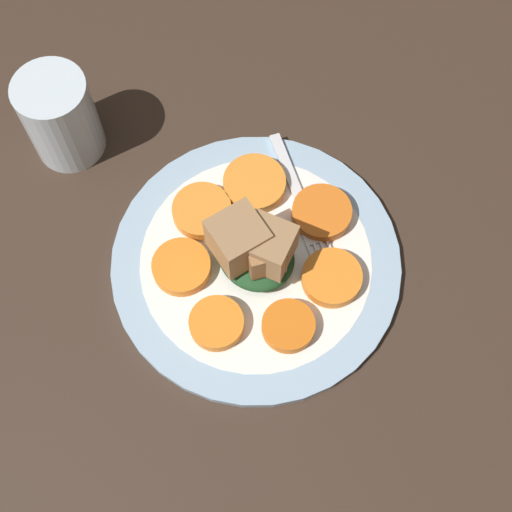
# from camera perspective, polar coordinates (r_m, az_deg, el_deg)

# --- Properties ---
(table_slab) EXTENTS (1.20, 1.20, 0.02)m
(table_slab) POSITION_cam_1_polar(r_m,az_deg,el_deg) (0.72, -0.00, -0.97)
(table_slab) COLOR #38281E
(table_slab) RESTS_ON ground
(plate) EXTENTS (0.29, 0.29, 0.01)m
(plate) POSITION_cam_1_polar(r_m,az_deg,el_deg) (0.71, -0.00, -0.50)
(plate) COLOR #99B7D1
(plate) RESTS_ON table_slab
(carrot_slice_0) EXTENTS (0.06, 0.06, 0.01)m
(carrot_slice_0) POSITION_cam_1_polar(r_m,az_deg,el_deg) (0.70, -5.98, -0.87)
(carrot_slice_0) COLOR orange
(carrot_slice_0) RESTS_ON plate
(carrot_slice_1) EXTENTS (0.05, 0.05, 0.01)m
(carrot_slice_1) POSITION_cam_1_polar(r_m,az_deg,el_deg) (0.68, -3.17, -5.40)
(carrot_slice_1) COLOR orange
(carrot_slice_1) RESTS_ON plate
(carrot_slice_2) EXTENTS (0.05, 0.05, 0.01)m
(carrot_slice_2) POSITION_cam_1_polar(r_m,az_deg,el_deg) (0.67, 2.60, -5.62)
(carrot_slice_2) COLOR orange
(carrot_slice_2) RESTS_ON plate
(carrot_slice_3) EXTENTS (0.06, 0.06, 0.01)m
(carrot_slice_3) POSITION_cam_1_polar(r_m,az_deg,el_deg) (0.69, 6.08, -1.74)
(carrot_slice_3) COLOR orange
(carrot_slice_3) RESTS_ON plate
(carrot_slice_4) EXTENTS (0.06, 0.06, 0.01)m
(carrot_slice_4) POSITION_cam_1_polar(r_m,az_deg,el_deg) (0.72, 5.27, 3.45)
(carrot_slice_4) COLOR orange
(carrot_slice_4) RESTS_ON plate
(carrot_slice_5) EXTENTS (0.06, 0.06, 0.01)m
(carrot_slice_5) POSITION_cam_1_polar(r_m,az_deg,el_deg) (0.73, -0.12, 5.80)
(carrot_slice_5) COLOR orange
(carrot_slice_5) RESTS_ON plate
(carrot_slice_6) EXTENTS (0.06, 0.06, 0.01)m
(carrot_slice_6) POSITION_cam_1_polar(r_m,az_deg,el_deg) (0.72, -4.34, 3.61)
(carrot_slice_6) COLOR orange
(carrot_slice_6) RESTS_ON plate
(center_pile) EXTENTS (0.08, 0.07, 0.07)m
(center_pile) POSITION_cam_1_polar(r_m,az_deg,el_deg) (0.67, -0.14, 0.58)
(center_pile) COLOR #1E4723
(center_pile) RESTS_ON plate
(fork) EXTENTS (0.17, 0.08, 0.00)m
(fork) POSITION_cam_1_polar(r_m,az_deg,el_deg) (0.73, 3.88, 3.65)
(fork) COLOR silver
(fork) RESTS_ON plate
(water_glass) EXTENTS (0.07, 0.07, 0.10)m
(water_glass) POSITION_cam_1_polar(r_m,az_deg,el_deg) (0.76, -15.38, 10.65)
(water_glass) COLOR silver
(water_glass) RESTS_ON table_slab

